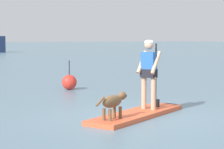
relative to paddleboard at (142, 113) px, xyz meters
The scene contains 5 objects.
ground_plane 0.23m from the paddleboard, 159.70° to the right, with size 400.00×400.00×0.00m, color slate.
paddleboard is the anchor object (origin of this frame).
person_paddler 1.05m from the paddleboard, 20.30° to the left, with size 0.67×0.59×1.65m.
dog 1.26m from the paddleboard, 159.70° to the right, with size 1.06×0.46×0.55m.
marker_buoy 5.41m from the paddleboard, 78.83° to the left, with size 0.52×0.52×1.02m.
Camera 1 is at (-5.97, -7.46, 1.78)m, focal length 67.53 mm.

